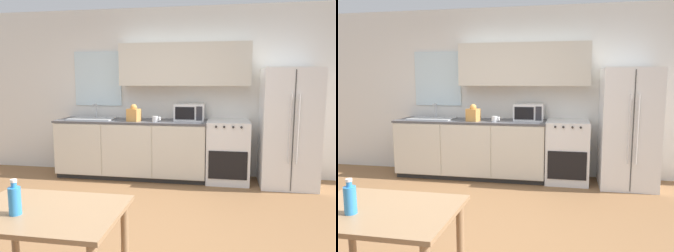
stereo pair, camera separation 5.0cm
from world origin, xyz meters
TOP-DOWN VIEW (x-y plane):
  - ground_plane at (0.00, 0.00)m, footprint 12.00×12.00m
  - wall_back at (0.04, 2.39)m, footprint 12.00×0.38m
  - kitchen_counter at (-0.48, 2.07)m, footprint 2.39×0.66m
  - oven_range at (1.03, 2.08)m, footprint 0.63×0.63m
  - refrigerator at (1.89, 2.04)m, footprint 0.78×0.74m
  - kitchen_sink at (-1.14, 2.08)m, footprint 0.72×0.45m
  - microwave at (0.43, 2.18)m, footprint 0.46×0.38m
  - coffee_mug at (-0.06, 1.91)m, footprint 0.13×0.09m
  - grocery_bag_0 at (-0.41, 1.94)m, footprint 0.22×0.20m
  - dining_table at (-0.17, -1.05)m, footprint 1.00×0.71m
  - drink_bottle at (-0.31, -1.15)m, footprint 0.07×0.07m

SIDE VIEW (x-z plane):
  - ground_plane at x=0.00m, z-range 0.00..0.00m
  - kitchen_counter at x=-0.48m, z-range 0.00..0.93m
  - oven_range at x=1.03m, z-range 0.00..0.94m
  - dining_table at x=-0.17m, z-range 0.24..0.96m
  - drink_bottle at x=-0.31m, z-range 0.70..0.93m
  - refrigerator at x=1.89m, z-range 0.00..1.72m
  - kitchen_sink at x=-1.14m, z-range 0.81..1.06m
  - coffee_mug at x=-0.06m, z-range 0.92..1.01m
  - grocery_bag_0 at x=-0.41m, z-range 0.91..1.17m
  - microwave at x=0.43m, z-range 0.92..1.18m
  - wall_back at x=0.04m, z-range 0.08..2.78m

